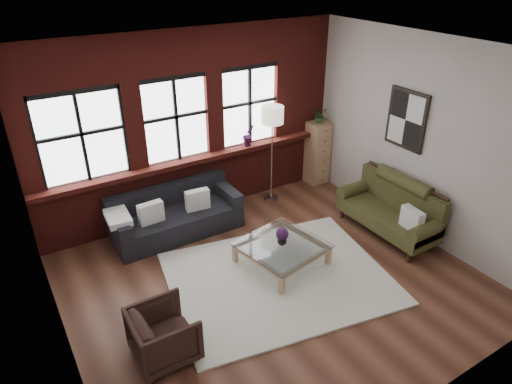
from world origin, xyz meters
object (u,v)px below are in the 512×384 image
drawer_chest (317,153)px  floor_lamp (272,151)px  dark_sofa (176,213)px  coffee_table (282,254)px  vase (282,240)px  vintage_settee (388,209)px  armchair (164,334)px

drawer_chest → floor_lamp: floor_lamp is taller
dark_sofa → coffee_table: 1.93m
vase → drawer_chest: 2.94m
drawer_chest → floor_lamp: size_ratio=0.64×
vintage_settee → vase: vintage_settee is taller
vintage_settee → floor_lamp: (-0.95, 2.03, 0.51)m
armchair → vase: armchair is taller
dark_sofa → vase: (0.98, -1.65, 0.05)m
armchair → drawer_chest: 5.11m
vintage_settee → vase: (-1.96, 0.21, -0.04)m
vintage_settee → vase: size_ratio=12.31×
armchair → floor_lamp: floor_lamp is taller
drawer_chest → vase: bearing=-138.4°
coffee_table → dark_sofa: bearing=120.8°
floor_lamp → drawer_chest: bearing=6.3°
vintage_settee → drawer_chest: bearing=83.9°
coffee_table → drawer_chest: size_ratio=0.88×
floor_lamp → vintage_settee: bearing=-64.8°
vintage_settee → drawer_chest: (0.23, 2.16, 0.16)m
dark_sofa → armchair: bearing=-116.1°
armchair → drawer_chest: drawer_chest is taller
dark_sofa → drawer_chest: 3.20m
dark_sofa → vase: bearing=-59.2°
floor_lamp → coffee_table: bearing=-119.1°
armchair → coffee_table: bearing=-70.8°
vase → floor_lamp: (1.01, 1.81, 0.55)m
coffee_table → vase: size_ratio=7.67×
coffee_table → vase: 0.26m
coffee_table → vase: (0.00, 0.00, 0.26)m
dark_sofa → coffee_table: (0.98, -1.65, -0.20)m
armchair → floor_lamp: bearing=-50.8°
dark_sofa → drawer_chest: bearing=5.3°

